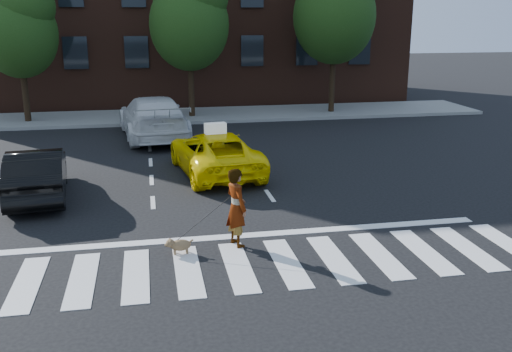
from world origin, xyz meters
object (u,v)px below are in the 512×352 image
Objects in this scene: tree_mid at (190,14)px; black_sedan at (37,173)px; tree_right at (336,6)px; white_suv at (153,117)px; woman at (236,207)px; tree_left at (19,24)px; taxi at (215,153)px; dog at (178,245)px.

tree_mid reaches higher than black_sedan.
tree_right is 1.86× the size of black_sedan.
tree_mid is 7.01m from tree_right.
white_suv is 11.84m from woman.
black_sedan is (2.30, -11.52, -3.76)m from tree_left.
white_suv is (3.26, 7.36, 0.17)m from black_sedan.
tree_mid is 10.84m from taxi.
white_suv is at bearing -114.92° from tree_mid.
tree_right is at bearing -0.00° from tree_mid.
tree_mid reaches higher than tree_left.
white_suv is at bearing -155.02° from tree_right.
tree_mid is 16.39m from woman.
tree_mid reaches higher than woman.
tree_right reaches higher than dog.
woman reaches higher than dog.
white_suv is 9.67× the size of dog.
tree_right is (7.00, -0.00, 0.41)m from tree_mid.
tree_right reaches higher than woman.
tree_mid is 1.21× the size of white_suv.
tree_left reaches higher than dog.
dog is at bearing 80.01° from woman.
tree_left reaches higher than black_sedan.
dog is (-1.27, -0.23, -0.67)m from woman.
tree_left is 17.78m from woman.
woman is (1.55, -11.73, 0.02)m from white_suv.
black_sedan is 6.82× the size of dog.
tree_mid is 6.09m from white_suv.
black_sedan is (-12.20, -11.52, -4.58)m from tree_right.
taxi is (7.37, -10.00, -3.77)m from tree_left.
tree_left is at bearing 107.95° from dog.
tree_right is 18.07m from woman.
black_sedan is 0.70× the size of white_suv.
taxi reaches higher than dog.
tree_right is at bearing -133.01° from taxi.
black_sedan is 5.83m from dog.
dog is (-8.66, -16.13, -5.06)m from tree_right.
black_sedan reaches higher than taxi.
tree_left is 7.51m from tree_mid.
tree_left is 1.57× the size of black_sedan.
woman is at bearing 90.98° from white_suv.
taxi is 7.88× the size of dog.
tree_mid is at bearing 180.00° from tree_right.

